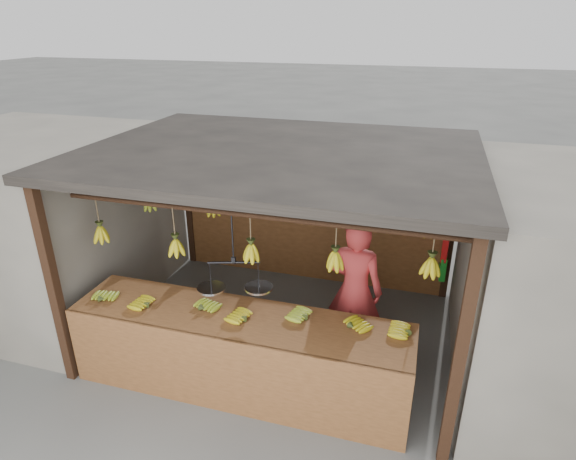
% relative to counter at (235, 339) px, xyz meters
% --- Properties ---
extents(ground, '(80.00, 80.00, 0.00)m').
position_rel_counter_xyz_m(ground, '(0.11, 1.23, -0.71)').
color(ground, '#5B5B57').
extents(stall, '(4.30, 3.30, 2.40)m').
position_rel_counter_xyz_m(stall, '(0.11, 1.56, 1.26)').
color(stall, black).
rests_on(stall, ground).
extents(neighbor_left, '(3.00, 3.00, 2.30)m').
position_rel_counter_xyz_m(neighbor_left, '(-3.49, 1.23, 0.44)').
color(neighbor_left, slate).
rests_on(neighbor_left, ground).
extents(counter, '(3.61, 0.82, 0.96)m').
position_rel_counter_xyz_m(counter, '(0.00, 0.00, 0.00)').
color(counter, brown).
rests_on(counter, ground).
extents(hanging_bananas, '(3.60, 2.19, 0.40)m').
position_rel_counter_xyz_m(hanging_bananas, '(0.11, 1.23, 0.91)').
color(hanging_bananas, '#B2A013').
rests_on(hanging_bananas, ground).
extents(balance_scale, '(0.75, 0.43, 0.84)m').
position_rel_counter_xyz_m(balance_scale, '(-0.07, 0.23, 0.50)').
color(balance_scale, black).
rests_on(balance_scale, ground).
extents(vendor, '(0.68, 0.48, 1.74)m').
position_rel_counter_xyz_m(vendor, '(1.05, 1.03, 0.16)').
color(vendor, '#BF3333').
rests_on(vendor, ground).
extents(bag_bundles, '(0.08, 0.26, 1.23)m').
position_rel_counter_xyz_m(bag_bundles, '(2.05, 2.58, 0.29)').
color(bag_bundles, yellow).
rests_on(bag_bundles, ground).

